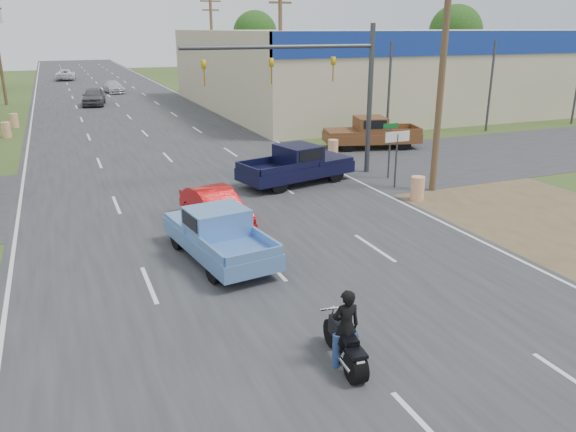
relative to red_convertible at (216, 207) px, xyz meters
name	(u,v)px	position (x,y,z in m)	size (l,w,h in m)	color
main_road	(129,117)	(0.50, 27.77, -0.64)	(15.00, 180.00, 0.02)	#2D2D30
cross_road	(193,184)	(0.50, 5.77, -0.64)	(120.00, 10.00, 0.02)	#2D2D30
dirt_verge	(508,205)	(11.50, -2.23, -0.64)	(8.00, 18.00, 0.01)	brown
big_box_store	(459,65)	(32.50, 27.70, 2.67)	(50.00, 28.10, 6.60)	#B7A88C
utility_pole_1	(443,65)	(10.00, 0.77, 4.67)	(2.00, 0.28, 10.00)	#4C3823
utility_pole_2	(280,50)	(10.00, 18.77, 4.67)	(2.00, 0.28, 10.00)	#4C3823
utility_pole_3	(212,44)	(10.00, 36.77, 4.67)	(2.00, 0.28, 10.00)	#4C3823
tree_3	(455,32)	(55.50, 57.77, 5.55)	(8.40, 8.40, 10.40)	#422D19
tree_5	(255,33)	(30.50, 82.77, 5.24)	(7.98, 7.98, 9.88)	#422D19
barrel_0	(417,189)	(8.50, -0.23, -0.15)	(0.56, 0.56, 1.00)	orange
barrel_1	(333,149)	(8.90, 8.27, -0.15)	(0.56, 0.56, 1.00)	orange
barrel_2	(6,130)	(-8.00, 21.77, -0.15)	(0.56, 0.56, 1.00)	orange
barrel_3	(14,121)	(-7.70, 25.77, -0.15)	(0.56, 0.56, 1.00)	orange
lane_sign	(397,146)	(8.70, 1.77, 1.25)	(1.20, 0.08, 2.52)	#3F3F44
street_name_sign	(390,145)	(9.30, 3.27, 0.96)	(0.80, 0.08, 2.61)	#3F3F44
signal_mast	(319,74)	(6.32, 4.77, 4.16)	(9.12, 0.40, 7.00)	#3F3F44
red_convertible	(216,207)	(0.00, 0.00, 0.00)	(1.37, 3.93, 1.30)	#BB0809
motorcycle	(346,348)	(0.08, -9.80, -0.19)	(0.63, 2.05, 1.04)	black
rider	(346,331)	(0.08, -9.75, 0.18)	(0.60, 0.40, 1.66)	black
blue_pickup	(217,233)	(-0.79, -3.06, 0.17)	(2.55, 5.11, 1.62)	black
navy_pickup	(298,164)	(5.04, 4.13, 0.24)	(5.66, 3.25, 1.77)	black
brown_pickup	(370,133)	(12.07, 9.81, 0.28)	(5.91, 3.45, 1.84)	black
distant_car_grey	(94,97)	(-1.49, 36.37, 0.14)	(1.87, 4.65, 1.58)	#505054
distant_car_silver	(114,87)	(1.34, 46.48, -0.03)	(1.72, 4.23, 1.23)	silver
distant_car_white	(66,75)	(-2.99, 65.52, 0.07)	(2.37, 5.13, 1.43)	white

